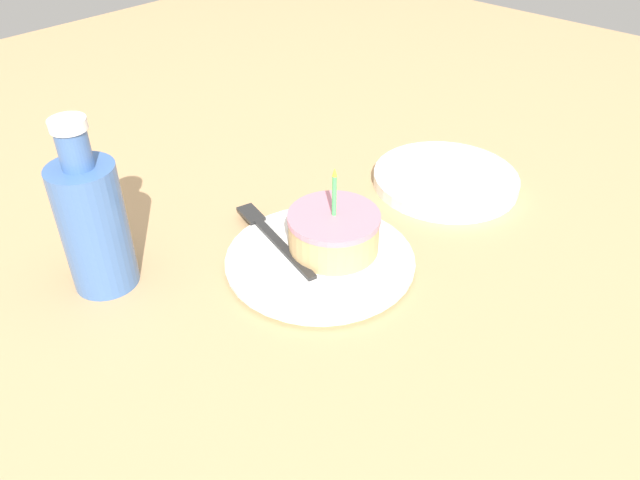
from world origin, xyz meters
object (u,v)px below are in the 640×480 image
object	(u,v)px
plate	(320,260)
side_plate	(445,179)
bottle	(93,222)
fork	(271,234)
cake_slice	(334,232)

from	to	relation	value
plate	side_plate	size ratio (longest dim) A/B	1.10
plate	side_plate	bearing A→B (deg)	178.47
bottle	side_plate	distance (m)	0.52
fork	side_plate	bearing A→B (deg)	163.39
fork	cake_slice	bearing A→B (deg)	114.53
cake_slice	bottle	bearing A→B (deg)	-37.10
fork	bottle	bearing A→B (deg)	-25.84
side_plate	cake_slice	bearing A→B (deg)	-1.50
fork	bottle	size ratio (longest dim) A/B	0.86
plate	fork	size ratio (longest dim) A/B	1.30
plate	bottle	size ratio (longest dim) A/B	1.11
plate	cake_slice	distance (m)	0.04
fork	side_plate	xyz separation A→B (m)	(-0.29, 0.09, -0.01)
plate	fork	world-z (taller)	fork
plate	cake_slice	world-z (taller)	cake_slice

